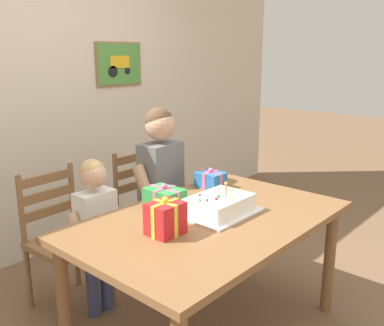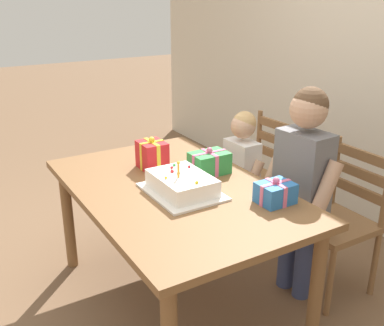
{
  "view_description": "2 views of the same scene",
  "coord_description": "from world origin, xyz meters",
  "px_view_note": "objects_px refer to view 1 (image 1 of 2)",
  "views": [
    {
      "loc": [
        -1.75,
        -1.41,
        1.64
      ],
      "look_at": [
        0.09,
        0.22,
        1.01
      ],
      "focal_mm": 40.02,
      "sensor_mm": 36.0,
      "label": 1
    },
    {
      "loc": [
        2.02,
        -1.11,
        1.77
      ],
      "look_at": [
        0.02,
        0.1,
        0.88
      ],
      "focal_mm": 42.83,
      "sensor_mm": 36.0,
      "label": 2
    }
  ],
  "objects_px": {
    "birthday_cake": "(220,205)",
    "child_younger": "(96,222)",
    "chair_right": "(148,209)",
    "gift_box_red_large": "(211,180)",
    "dining_table": "(210,232)",
    "gift_box_corner_small": "(164,199)",
    "chair_left": "(64,239)",
    "gift_box_beside_cake": "(165,218)",
    "child_older": "(161,178)"
  },
  "relations": [
    {
      "from": "birthday_cake",
      "to": "child_younger",
      "type": "xyz_separation_m",
      "value": [
        -0.37,
        0.68,
        -0.18
      ]
    },
    {
      "from": "chair_right",
      "to": "gift_box_red_large",
      "type": "bearing_deg",
      "value": -84.15
    },
    {
      "from": "dining_table",
      "to": "gift_box_corner_small",
      "type": "xyz_separation_m",
      "value": [
        -0.08,
        0.28,
        0.15
      ]
    },
    {
      "from": "dining_table",
      "to": "child_younger",
      "type": "xyz_separation_m",
      "value": [
        -0.29,
        0.68,
        -0.04
      ]
    },
    {
      "from": "gift_box_red_large",
      "to": "chair_left",
      "type": "distance_m",
      "value": 1.04
    },
    {
      "from": "gift_box_red_large",
      "to": "child_younger",
      "type": "xyz_separation_m",
      "value": [
        -0.72,
        0.33,
        -0.18
      ]
    },
    {
      "from": "gift_box_beside_cake",
      "to": "chair_left",
      "type": "distance_m",
      "value": 0.96
    },
    {
      "from": "chair_left",
      "to": "chair_right",
      "type": "relative_size",
      "value": 1.0
    },
    {
      "from": "chair_right",
      "to": "child_older",
      "type": "height_order",
      "value": "child_older"
    },
    {
      "from": "birthday_cake",
      "to": "chair_left",
      "type": "height_order",
      "value": "birthday_cake"
    },
    {
      "from": "gift_box_beside_cake",
      "to": "chair_right",
      "type": "xyz_separation_m",
      "value": [
        0.7,
        0.89,
        -0.37
      ]
    },
    {
      "from": "chair_left",
      "to": "child_younger",
      "type": "distance_m",
      "value": 0.3
    },
    {
      "from": "chair_left",
      "to": "child_older",
      "type": "relative_size",
      "value": 0.72
    },
    {
      "from": "gift_box_red_large",
      "to": "child_older",
      "type": "bearing_deg",
      "value": 114.06
    },
    {
      "from": "gift_box_corner_small",
      "to": "chair_left",
      "type": "height_order",
      "value": "chair_left"
    },
    {
      "from": "dining_table",
      "to": "gift_box_beside_cake",
      "type": "xyz_separation_m",
      "value": [
        -0.32,
        0.03,
        0.17
      ]
    },
    {
      "from": "chair_right",
      "to": "chair_left",
      "type": "bearing_deg",
      "value": -180.0
    },
    {
      "from": "chair_right",
      "to": "child_younger",
      "type": "distance_m",
      "value": 0.72
    },
    {
      "from": "dining_table",
      "to": "child_younger",
      "type": "bearing_deg",
      "value": 112.87
    },
    {
      "from": "gift_box_beside_cake",
      "to": "child_older",
      "type": "xyz_separation_m",
      "value": [
        0.61,
        0.65,
        -0.05
      ]
    },
    {
      "from": "dining_table",
      "to": "gift_box_beside_cake",
      "type": "bearing_deg",
      "value": 175.07
    },
    {
      "from": "child_older",
      "to": "chair_right",
      "type": "bearing_deg",
      "value": 69.73
    },
    {
      "from": "gift_box_red_large",
      "to": "gift_box_beside_cake",
      "type": "xyz_separation_m",
      "value": [
        -0.76,
        -0.32,
        0.03
      ]
    },
    {
      "from": "gift_box_red_large",
      "to": "chair_right",
      "type": "bearing_deg",
      "value": 95.85
    },
    {
      "from": "gift_box_corner_small",
      "to": "gift_box_red_large",
      "type": "bearing_deg",
      "value": 7.38
    },
    {
      "from": "birthday_cake",
      "to": "child_older",
      "type": "relative_size",
      "value": 0.34
    },
    {
      "from": "gift_box_red_large",
      "to": "gift_box_corner_small",
      "type": "distance_m",
      "value": 0.52
    },
    {
      "from": "gift_box_red_large",
      "to": "chair_right",
      "type": "distance_m",
      "value": 0.67
    },
    {
      "from": "dining_table",
      "to": "child_older",
      "type": "relative_size",
      "value": 1.22
    },
    {
      "from": "birthday_cake",
      "to": "gift_box_corner_small",
      "type": "distance_m",
      "value": 0.33
    },
    {
      "from": "gift_box_beside_cake",
      "to": "gift_box_corner_small",
      "type": "distance_m",
      "value": 0.35
    },
    {
      "from": "birthday_cake",
      "to": "gift_box_corner_small",
      "type": "height_order",
      "value": "birthday_cake"
    },
    {
      "from": "birthday_cake",
      "to": "chair_left",
      "type": "xyz_separation_m",
      "value": [
        -0.46,
        0.92,
        -0.33
      ]
    },
    {
      "from": "birthday_cake",
      "to": "chair_left",
      "type": "distance_m",
      "value": 1.08
    },
    {
      "from": "gift_box_corner_small",
      "to": "child_younger",
      "type": "height_order",
      "value": "child_younger"
    },
    {
      "from": "birthday_cake",
      "to": "gift_box_beside_cake",
      "type": "relative_size",
      "value": 2.18
    },
    {
      "from": "chair_right",
      "to": "child_older",
      "type": "xyz_separation_m",
      "value": [
        -0.09,
        -0.24,
        0.31
      ]
    },
    {
      "from": "gift_box_corner_small",
      "to": "chair_right",
      "type": "height_order",
      "value": "chair_right"
    },
    {
      "from": "child_older",
      "to": "gift_box_corner_small",
      "type": "bearing_deg",
      "value": -132.45
    },
    {
      "from": "gift_box_red_large",
      "to": "chair_left",
      "type": "relative_size",
      "value": 0.2
    },
    {
      "from": "gift_box_red_large",
      "to": "gift_box_beside_cake",
      "type": "height_order",
      "value": "gift_box_beside_cake"
    },
    {
      "from": "child_older",
      "to": "child_younger",
      "type": "bearing_deg",
      "value": 179.94
    },
    {
      "from": "gift_box_red_large",
      "to": "child_younger",
      "type": "bearing_deg",
      "value": 155.2
    },
    {
      "from": "dining_table",
      "to": "gift_box_red_large",
      "type": "xyz_separation_m",
      "value": [
        0.43,
        0.35,
        0.14
      ]
    },
    {
      "from": "gift_box_corner_small",
      "to": "child_younger",
      "type": "xyz_separation_m",
      "value": [
        -0.21,
        0.4,
        -0.19
      ]
    },
    {
      "from": "gift_box_corner_small",
      "to": "child_younger",
      "type": "bearing_deg",
      "value": 117.42
    },
    {
      "from": "gift_box_beside_cake",
      "to": "child_younger",
      "type": "distance_m",
      "value": 0.68
    },
    {
      "from": "chair_right",
      "to": "gift_box_corner_small",
      "type": "bearing_deg",
      "value": -125.31
    },
    {
      "from": "child_older",
      "to": "child_younger",
      "type": "relative_size",
      "value": 1.25
    },
    {
      "from": "dining_table",
      "to": "birthday_cake",
      "type": "height_order",
      "value": "birthday_cake"
    }
  ]
}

